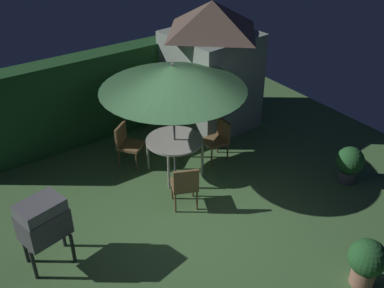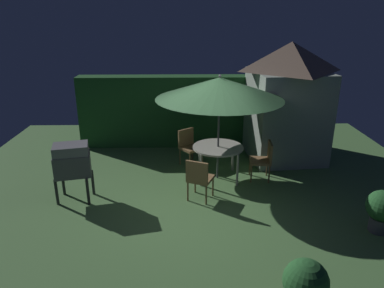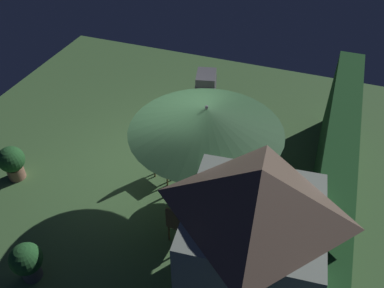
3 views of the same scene
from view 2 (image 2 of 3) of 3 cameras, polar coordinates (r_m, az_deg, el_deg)
ground_plane at (r=7.38m, az=0.51°, el=-9.37°), size 11.00×11.00×0.00m
hedge_backdrop at (r=10.27m, az=-0.05°, el=5.22°), size 6.31×0.54×2.00m
garden_shed at (r=9.54m, az=14.82°, el=6.61°), size 2.05×2.07×2.98m
patio_table at (r=8.21m, az=4.13°, el=-0.83°), size 1.15×1.15×0.78m
patio_umbrella at (r=7.82m, az=4.39°, el=8.80°), size 2.78×2.78×2.40m
bbq_grill at (r=7.56m, az=-18.46°, el=-2.60°), size 0.80×0.65×1.20m
chair_near_shed at (r=8.35m, az=11.32°, el=-2.21°), size 0.51×0.50×0.90m
chair_far_side at (r=9.02m, az=-0.48°, el=-0.09°), size 0.65×0.65×0.90m
chair_toward_hedge at (r=7.27m, az=1.13°, el=-5.24°), size 0.61×0.61×0.90m
potted_plant_by_shed at (r=7.12m, az=27.87°, el=-9.05°), size 0.55×0.55×0.77m
potted_plant_by_grill at (r=4.96m, az=17.48°, el=-20.63°), size 0.57×0.57×0.81m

